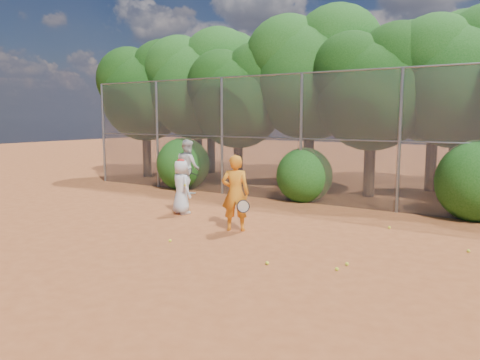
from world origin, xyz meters
The scene contains 23 objects.
ground centered at (0.00, 0.00, 0.00)m, with size 80.00×80.00×0.00m, color #A44F25.
fence_back centered at (-0.12, 6.00, 2.05)m, with size 20.05×0.09×4.03m.
tree_0 centered at (-9.44, 8.04, 3.93)m, with size 4.38×3.81×6.00m.
tree_1 centered at (-6.94, 8.54, 4.16)m, with size 4.64×4.03×6.35m.
tree_2 centered at (-4.45, 7.83, 3.58)m, with size 3.99×3.47×5.47m.
tree_3 centered at (-1.94, 8.84, 4.40)m, with size 4.89×4.26×6.70m.
tree_4 centered at (0.55, 8.24, 3.76)m, with size 4.19×3.64×5.73m.
tree_5 centered at (3.06, 9.04, 4.05)m, with size 4.51×3.92×6.17m.
tree_9 centered at (-7.94, 10.84, 4.34)m, with size 4.83×4.20×6.62m.
tree_10 centered at (-2.93, 11.05, 4.63)m, with size 5.15×4.48×7.06m.
tree_11 centered at (2.06, 10.64, 4.16)m, with size 4.64×4.03×6.35m.
bush_0 centered at (-6.00, 6.30, 1.00)m, with size 2.00×2.00×2.00m, color #184D13.
bush_1 centered at (-1.00, 6.30, 0.90)m, with size 1.80×1.80×1.80m, color #184D13.
bush_2 centered at (4.00, 6.30, 1.10)m, with size 2.20×2.20×2.20m, color #184D13.
player_yellow centered at (-0.66, 1.77, 0.90)m, with size 0.88×0.68×1.80m.
player_teen centered at (-2.99, 2.58, 0.76)m, with size 0.87×0.73×1.53m.
player_white centered at (-5.04, 5.40, 0.95)m, with size 1.15×1.07×1.90m.
ball_0 centered at (2.46, 0.27, 0.03)m, with size 0.07×0.07×0.07m, color yellow.
ball_1 centered at (4.24, 2.74, 0.03)m, with size 0.07×0.07×0.07m, color yellow.
ball_2 centered at (1.26, -0.09, 0.03)m, with size 0.07×0.07×0.07m, color yellow.
ball_3 centered at (2.50, 0.64, 0.03)m, with size 0.07×0.07×0.07m, color yellow.
ball_4 centered at (-1.26, 0.13, 0.03)m, with size 0.07×0.07×0.07m, color yellow.
ball_5 centered at (2.38, 3.91, 0.03)m, with size 0.07×0.07×0.07m, color yellow.
Camera 1 is at (5.30, -7.28, 2.68)m, focal length 35.00 mm.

